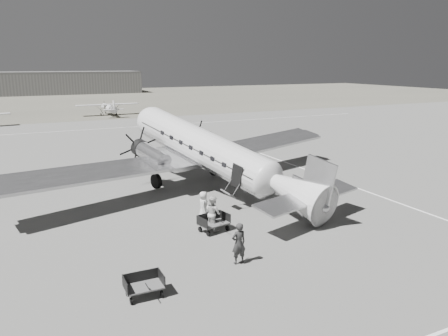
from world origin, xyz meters
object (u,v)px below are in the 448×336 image
Objects in this scene: ground_crew at (239,243)px; ramp_agent at (213,213)px; hangar_main at (68,83)px; baggage_cart_near at (214,223)px; passenger at (203,205)px; dc3_airliner at (212,155)px; baggage_cart_far at (144,286)px; light_plane_right at (109,109)px.

ramp_agent is at bearing -100.54° from ground_crew.
hangar_main reaches higher than baggage_cart_near.
passenger is (-5.91, -120.11, -2.44)m from hangar_main.
passenger reaches higher than baggage_cart_near.
hangar_main is 115.16m from dc3_airliner.
baggage_cart_near is at bearing -162.27° from passenger.
hangar_main reaches higher than ground_crew.
ramp_agent is (-6.10, -121.90, -2.32)m from hangar_main.
baggage_cart_near is 1.07× the size of baggage_cart_far.
baggage_cart_far is 0.81× the size of ground_crew.
light_plane_right is (-0.45, -63.98, -2.16)m from hangar_main.
hangar_main is 64.01m from light_plane_right.
ground_crew reaches higher than baggage_cart_near.
hangar_main is at bearing 85.24° from baggage_cart_far.
baggage_cart_far is 0.93× the size of passenger.
dc3_airliner is 16.81× the size of passenger.
ground_crew is 4.38m from ramp_agent.
dc3_airliner is 51.24m from light_plane_right.
baggage_cart_far is (-5.34, -5.12, -0.03)m from baggage_cart_near.
baggage_cart_near is at bearing -129.96° from dc3_airliner.
baggage_cart_near is at bearing 44.21° from baggage_cart_far.
ground_crew reaches higher than passenger.
ground_crew is (-3.60, -11.11, -1.75)m from dc3_airliner.
baggage_cart_far is at bearing -95.16° from hangar_main.
ground_crew is at bearing 12.47° from baggage_cart_far.
hangar_main is at bearing -16.10° from ramp_agent.
ramp_agent reaches higher than baggage_cart_far.
ramp_agent reaches higher than baggage_cart_near.
baggage_cart_far is at bearing 9.98° from ground_crew.
light_plane_right reaches higher than passenger.
baggage_cart_near is 4.17m from ground_crew.
light_plane_right reaches higher than baggage_cart_near.
baggage_cart_near is at bearing -92.88° from hangar_main.
baggage_cart_near is 2.06m from passenger.
passenger reaches higher than baggage_cart_far.
ramp_agent is at bearing -130.25° from dc3_airliner.
light_plane_right is 5.56× the size of ground_crew.
baggage_cart_near is at bearing 152.73° from ramp_agent.
baggage_cart_near is 0.55m from ramp_agent.
baggage_cart_far is (-11.04, -63.27, -0.69)m from light_plane_right.
ramp_agent is at bearing 63.83° from baggage_cart_near.
ground_crew is 6.17m from passenger.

